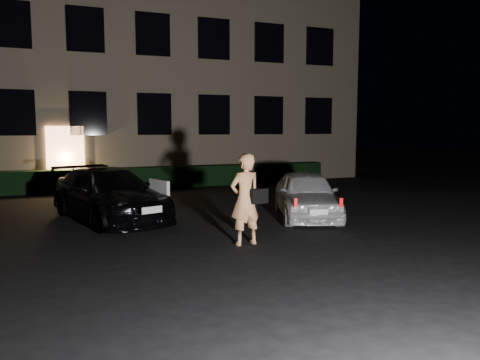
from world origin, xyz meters
name	(u,v)px	position (x,y,z in m)	size (l,w,h in m)	color
ground	(265,248)	(0.00, 0.00, 0.00)	(80.00, 80.00, 0.00)	black
building	(137,54)	(0.00, 14.99, 6.00)	(20.00, 8.11, 12.00)	#766754
hedge	(158,177)	(0.00, 10.50, 0.42)	(15.00, 0.70, 0.85)	black
sedan	(109,194)	(-2.58, 4.27, 0.68)	(3.15, 5.04, 1.36)	black
hatch	(306,194)	(2.42, 2.57, 0.64)	(2.73, 4.03, 1.28)	silver
man	(246,199)	(-0.24, 0.43, 0.96)	(0.84, 0.56, 1.91)	#EA9C66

